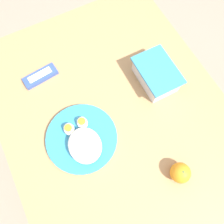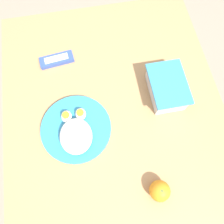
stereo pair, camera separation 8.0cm
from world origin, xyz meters
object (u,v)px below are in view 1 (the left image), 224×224
(food_container, at_px, (156,76))
(orange_fruit, at_px, (180,173))
(rice_plate, at_px, (82,140))
(candy_bar, at_px, (40,76))

(food_container, xyz_separation_m, orange_fruit, (0.35, -0.12, -0.00))
(food_container, relative_size, rice_plate, 0.72)
(food_container, height_order, candy_bar, food_container)
(orange_fruit, distance_m, rice_plate, 0.35)
(rice_plate, xyz_separation_m, candy_bar, (-0.32, -0.04, -0.01))
(orange_fruit, relative_size, candy_bar, 0.48)
(food_container, xyz_separation_m, rice_plate, (0.10, -0.36, -0.01))
(orange_fruit, bearing_deg, rice_plate, -136.28)
(orange_fruit, relative_size, rice_plate, 0.27)
(food_container, relative_size, orange_fruit, 2.71)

